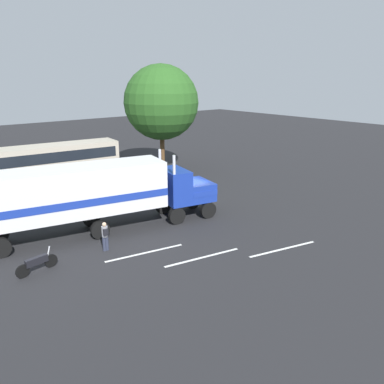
{
  "coord_description": "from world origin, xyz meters",
  "views": [
    {
      "loc": [
        -15.44,
        -19.59,
        9.16
      ],
      "look_at": [
        0.25,
        -0.48,
        1.6
      ],
      "focal_mm": 35.91,
      "sensor_mm": 36.0,
      "label": 1
    }
  ],
  "objects_px": {
    "semi_truck": "(95,192)",
    "parked_bus": "(55,160)",
    "motorcycle": "(37,263)",
    "tree_right": "(161,102)",
    "person_bystander": "(105,235)"
  },
  "relations": [
    {
      "from": "semi_truck",
      "to": "parked_bus",
      "type": "relative_size",
      "value": 1.28
    },
    {
      "from": "parked_bus",
      "to": "motorcycle",
      "type": "distance_m",
      "value": 16.79
    },
    {
      "from": "parked_bus",
      "to": "tree_right",
      "type": "bearing_deg",
      "value": -13.01
    },
    {
      "from": "semi_truck",
      "to": "tree_right",
      "type": "xyz_separation_m",
      "value": [
        12.08,
        10.23,
        4.13
      ]
    },
    {
      "from": "person_bystander",
      "to": "motorcycle",
      "type": "bearing_deg",
      "value": -178.77
    },
    {
      "from": "semi_truck",
      "to": "person_bystander",
      "type": "distance_m",
      "value": 3.28
    },
    {
      "from": "person_bystander",
      "to": "parked_bus",
      "type": "relative_size",
      "value": 0.15
    },
    {
      "from": "person_bystander",
      "to": "parked_bus",
      "type": "height_order",
      "value": "parked_bus"
    },
    {
      "from": "person_bystander",
      "to": "tree_right",
      "type": "xyz_separation_m",
      "value": [
        12.92,
        12.94,
        5.76
      ]
    },
    {
      "from": "semi_truck",
      "to": "parked_bus",
      "type": "bearing_deg",
      "value": 79.99
    },
    {
      "from": "tree_right",
      "to": "motorcycle",
      "type": "bearing_deg",
      "value": -141.88
    },
    {
      "from": "person_bystander",
      "to": "tree_right",
      "type": "distance_m",
      "value": 19.17
    },
    {
      "from": "motorcycle",
      "to": "tree_right",
      "type": "relative_size",
      "value": 0.21
    },
    {
      "from": "person_bystander",
      "to": "semi_truck",
      "type": "bearing_deg",
      "value": 72.77
    },
    {
      "from": "semi_truck",
      "to": "motorcycle",
      "type": "bearing_deg",
      "value": -148.29
    }
  ]
}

